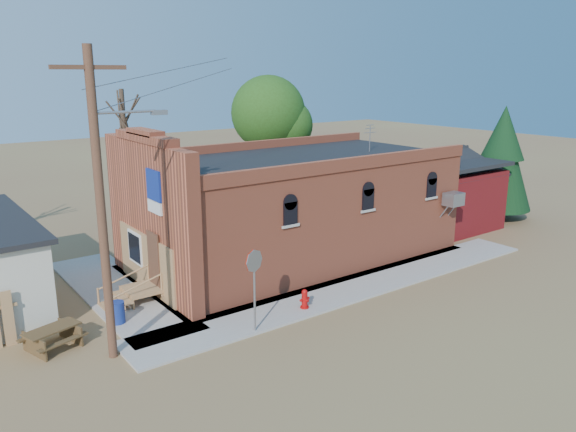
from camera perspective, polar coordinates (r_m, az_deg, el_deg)
ground at (r=20.98m, az=5.69°, el=-8.89°), size 120.00×120.00×0.00m
sidewalk_south at (r=22.53m, az=7.01°, el=-7.15°), size 19.00×2.20×0.08m
sidewalk_west at (r=22.82m, az=-16.89°, el=-7.40°), size 2.60×10.00×0.08m
brick_bar at (r=25.28m, az=0.24°, el=0.82°), size 16.40×7.97×6.30m
red_shed at (r=32.05m, az=14.52°, el=3.14°), size 5.40×6.40×4.30m
utility_pole at (r=16.53m, az=-18.35°, el=1.43°), size 3.12×0.26×9.00m
tree_bare_near at (r=29.08m, az=-16.38°, el=9.27°), size 2.80×2.80×7.65m
tree_leafy at (r=33.70m, az=-2.00°, el=10.40°), size 4.40×4.40×8.15m
evergreen_tree at (r=34.17m, az=20.90°, el=5.78°), size 3.60×3.60×6.50m
fire_hydrant at (r=20.24m, az=1.70°, el=-8.40°), size 0.41×0.39×0.71m
stop_sign at (r=17.94m, az=-3.47°, el=-5.36°), size 0.73×0.30×2.78m
trash_barrel at (r=19.94m, az=-16.94°, el=-9.35°), size 0.58×0.58×0.75m
picnic_table at (r=19.04m, az=-22.81°, el=-11.09°), size 1.91×1.63×0.68m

